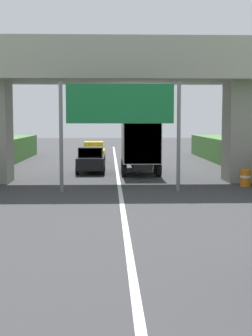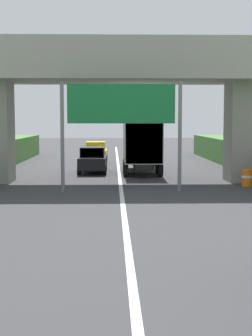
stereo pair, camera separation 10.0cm
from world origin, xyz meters
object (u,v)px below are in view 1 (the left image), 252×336
at_px(car_black, 91,160).
at_px(car_yellow, 94,152).
at_px(truck_green, 139,144).
at_px(overhead_highway_sign, 120,111).
at_px(construction_barrel_5, 245,178).

bearing_deg(car_black, car_yellow, 90.39).
xyz_separation_m(truck_green, car_black, (-3.21, 0.03, -1.08)).
xyz_separation_m(overhead_highway_sign, truck_green, (1.46, 8.86, -2.00)).
height_order(car_yellow, car_black, same).
distance_m(car_yellow, car_black, 8.29).
xyz_separation_m(truck_green, construction_barrel_5, (5.19, -7.11, -1.47)).
height_order(truck_green, car_yellow, truck_green).
xyz_separation_m(car_black, construction_barrel_5, (8.41, -7.13, -0.40)).
bearing_deg(truck_green, car_black, 179.49).
xyz_separation_m(overhead_highway_sign, construction_barrel_5, (6.65, 1.76, -3.47)).
bearing_deg(overhead_highway_sign, truck_green, 80.67).
xyz_separation_m(car_yellow, car_black, (0.06, -8.29, 0.00)).
relative_size(overhead_highway_sign, car_black, 1.43).
bearing_deg(car_yellow, overhead_highway_sign, -83.98).
relative_size(car_yellow, car_black, 1.00).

